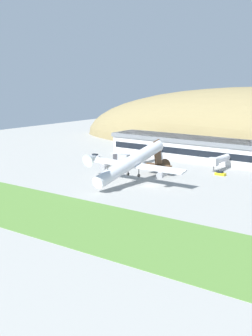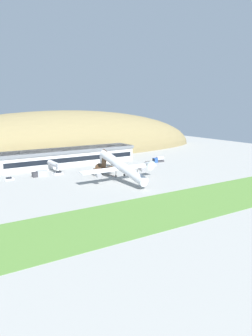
{
  "view_description": "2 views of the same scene",
  "coord_description": "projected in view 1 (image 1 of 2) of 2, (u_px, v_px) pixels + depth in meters",
  "views": [
    {
      "loc": [
        82.51,
        -123.44,
        35.96
      ],
      "look_at": [
        -7.17,
        -3.86,
        5.66
      ],
      "focal_mm": 50.0,
      "sensor_mm": 36.0,
      "label": 1
    },
    {
      "loc": [
        -84.11,
        -122.24,
        34.92
      ],
      "look_at": [
        -3.68,
        1.35,
        5.57
      ],
      "focal_mm": 35.0,
      "sensor_mm": 36.0,
      "label": 2
    }
  ],
  "objects": [
    {
      "name": "box_truck",
      "position": [
        122.0,
        157.0,
        195.98
      ],
      "size": [
        7.48,
        2.78,
        2.93
      ],
      "color": "#333338",
      "rests_on": "ground_plane"
    },
    {
      "name": "service_car_2",
      "position": [
        220.0,
        173.0,
        167.97
      ],
      "size": [
        3.89,
        1.91,
        1.67
      ],
      "color": "gold",
      "rests_on": "ground_plane"
    },
    {
      "name": "jetway_0",
      "position": [
        148.0,
        152.0,
        193.45
      ],
      "size": [
        3.38,
        16.04,
        5.43
      ],
      "color": "silver",
      "rests_on": "ground_plane"
    },
    {
      "name": "ground_plane",
      "position": [
        151.0,
        186.0,
        152.45
      ],
      "size": [
        328.04,
        328.04,
        0.0
      ],
      "primitive_type": "plane",
      "color": "#9E9E99"
    },
    {
      "name": "terminal_building",
      "position": [
        197.0,
        147.0,
        197.71
      ],
      "size": [
        79.92,
        16.01,
        9.3
      ],
      "color": "silver",
      "rests_on": "ground_plane"
    },
    {
      "name": "traffic_cone_0",
      "position": [
        157.0,
        177.0,
        163.86
      ],
      "size": [
        0.52,
        0.52,
        0.58
      ],
      "color": "orange",
      "rests_on": "ground_plane"
    },
    {
      "name": "cargo_airplane",
      "position": [
        132.0,
        163.0,
        155.32
      ],
      "size": [
        39.01,
        44.28,
        13.46
      ],
      "color": "silver"
    },
    {
      "name": "grass_strip_foreground",
      "position": [
        61.0,
        216.0,
        120.0
      ],
      "size": [
        295.23,
        30.21,
        0.08
      ],
      "primitive_type": "cube",
      "color": "#568438",
      "rests_on": "ground_plane"
    },
    {
      "name": "service_car_1",
      "position": [
        139.0,
        162.0,
        190.38
      ],
      "size": [
        4.45,
        1.74,
        1.58
      ],
      "color": "silver",
      "rests_on": "ground_plane"
    },
    {
      "name": "service_car_0",
      "position": [
        95.0,
        156.0,
        204.69
      ],
      "size": [
        4.32,
        2.18,
        1.42
      ],
      "color": "silver",
      "rests_on": "ground_plane"
    },
    {
      "name": "jetway_1",
      "position": [
        219.0,
        160.0,
        176.01
      ],
      "size": [
        3.38,
        13.48,
        5.43
      ],
      "color": "silver",
      "rests_on": "ground_plane"
    }
  ]
}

